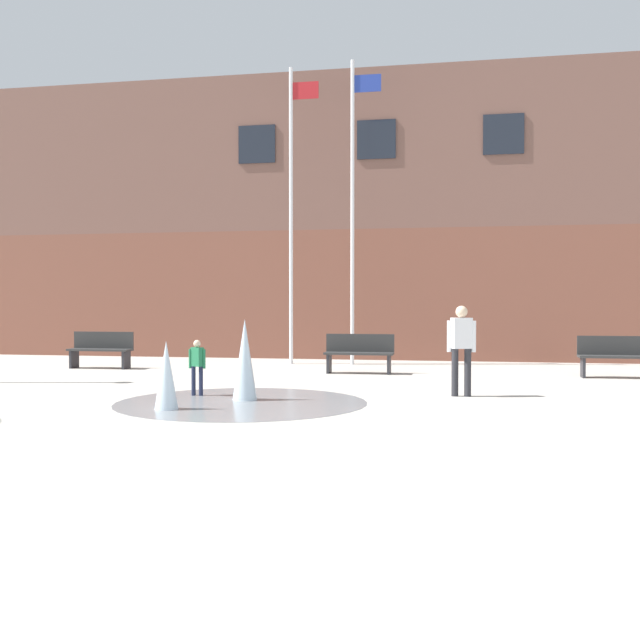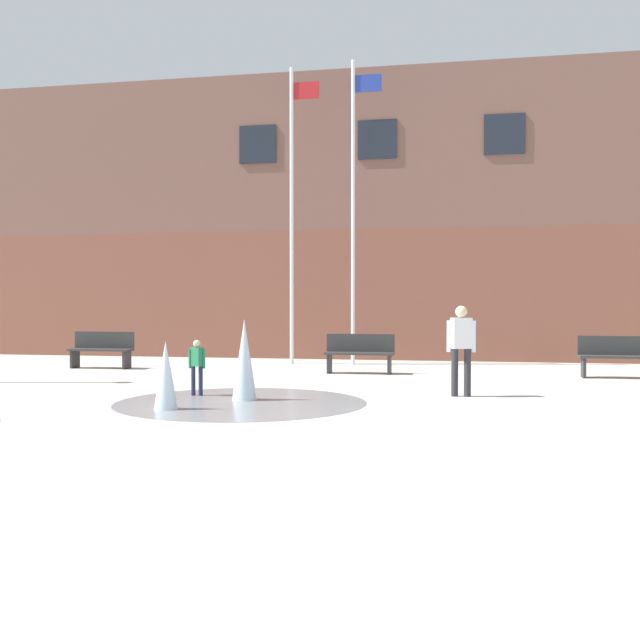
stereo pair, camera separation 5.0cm
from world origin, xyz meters
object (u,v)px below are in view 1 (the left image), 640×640
object	(u,v)px
park_bench_near_trashcan	(359,353)
adult_in_red	(461,343)
park_bench_far_right	(616,356)
child_with_pink_shirt	(197,363)
flagpole_right	(354,204)
flagpole_left	(292,207)
park_bench_far_left	(101,349)

from	to	relation	value
park_bench_near_trashcan	adult_in_red	distance (m)	4.54
park_bench_far_right	child_with_pink_shirt	world-z (taller)	child_with_pink_shirt
adult_in_red	flagpole_right	bearing A→B (deg)	-87.49
adult_in_red	flagpole_left	xyz separation A→B (m)	(-4.47, 6.21, 3.26)
park_bench_near_trashcan	flagpole_right	world-z (taller)	flagpole_right
park_bench_far_right	adult_in_red	bearing A→B (deg)	-130.31
flagpole_left	adult_in_red	bearing A→B (deg)	-54.21
park_bench_far_left	park_bench_far_right	size ratio (longest dim) A/B	1.00
adult_in_red	flagpole_right	distance (m)	7.58
park_bench_near_trashcan	park_bench_far_right	size ratio (longest dim) A/B	1.00
park_bench_near_trashcan	park_bench_far_left	bearing A→B (deg)	179.07
park_bench_far_left	adult_in_red	bearing A→B (deg)	-24.16
adult_in_red	child_with_pink_shirt	bearing A→B (deg)	-12.16
adult_in_red	flagpole_left	distance (m)	8.32
park_bench_far_left	child_with_pink_shirt	size ratio (longest dim) A/B	1.62
park_bench_far_right	park_bench_far_left	bearing A→B (deg)	179.68
park_bench_far_right	child_with_pink_shirt	size ratio (longest dim) A/B	1.62
adult_in_red	flagpole_right	xyz separation A→B (m)	(-2.82, 6.21, 3.31)
child_with_pink_shirt	flagpole_left	bearing A→B (deg)	115.82
park_bench_far_right	adult_in_red	distance (m)	5.14
park_bench_far_left	child_with_pink_shirt	xyz separation A→B (m)	(4.28, -4.76, 0.10)
adult_in_red	flagpole_right	size ratio (longest dim) A/B	0.20
flagpole_left	park_bench_near_trashcan	bearing A→B (deg)	-47.60
park_bench_far_right	flagpole_right	world-z (taller)	flagpole_right
flagpole_left	flagpole_right	world-z (taller)	flagpole_right
park_bench_near_trashcan	flagpole_left	distance (m)	4.88
park_bench_far_right	flagpole_right	xyz separation A→B (m)	(-6.13, 2.30, 3.76)
park_bench_far_left	park_bench_far_right	world-z (taller)	same
park_bench_far_left	park_bench_far_right	distance (m)	12.17
park_bench_far_left	adult_in_red	distance (m)	9.72
park_bench_far_left	adult_in_red	size ratio (longest dim) A/B	1.01
flagpole_left	flagpole_right	bearing A→B (deg)	-0.00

